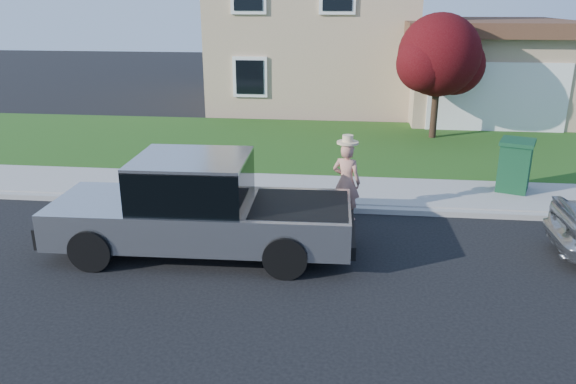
% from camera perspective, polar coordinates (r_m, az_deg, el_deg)
% --- Properties ---
extents(ground, '(80.00, 80.00, 0.00)m').
position_cam_1_polar(ground, '(9.77, -3.81, -7.69)').
color(ground, black).
rests_on(ground, ground).
extents(curb, '(40.00, 0.20, 0.12)m').
position_cam_1_polar(curb, '(12.28, 3.16, -1.62)').
color(curb, gray).
rests_on(curb, ground).
extents(sidewalk, '(40.00, 2.00, 0.15)m').
position_cam_1_polar(sidewalk, '(13.31, 3.45, 0.10)').
color(sidewalk, gray).
rests_on(sidewalk, ground).
extents(lawn, '(40.00, 7.00, 0.10)m').
position_cam_1_polar(lawn, '(17.63, 4.26, 4.75)').
color(lawn, '#234814').
rests_on(lawn, ground).
extents(house, '(14.00, 11.30, 6.85)m').
position_cam_1_polar(house, '(24.99, 5.99, 16.16)').
color(house, tan).
rests_on(house, ground).
extents(pickup_truck, '(5.51, 2.13, 1.79)m').
position_cam_1_polar(pickup_truck, '(10.14, -8.91, -1.71)').
color(pickup_truck, black).
rests_on(pickup_truck, ground).
extents(woman, '(0.70, 0.57, 1.81)m').
position_cam_1_polar(woman, '(11.60, 5.95, 1.19)').
color(woman, tan).
rests_on(woman, ground).
extents(ornamental_tree, '(2.85, 2.57, 3.91)m').
position_cam_1_polar(ornamental_tree, '(18.64, 15.20, 12.91)').
color(ornamental_tree, black).
rests_on(ornamental_tree, lawn).
extents(trash_bin, '(0.97, 1.04, 1.19)m').
position_cam_1_polar(trash_bin, '(14.00, 22.05, 2.58)').
color(trash_bin, '#0F3A1F').
rests_on(trash_bin, sidewalk).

